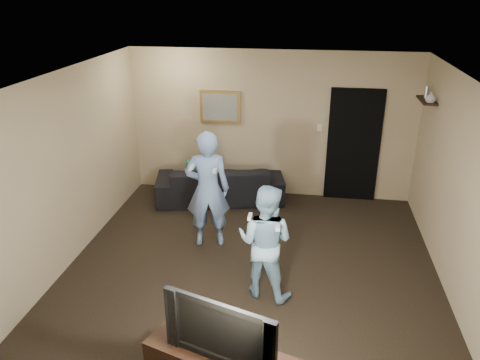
% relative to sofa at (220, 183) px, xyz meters
% --- Properties ---
extents(ground, '(5.00, 5.00, 0.00)m').
position_rel_sofa_xyz_m(ground, '(0.84, -2.05, -0.33)').
color(ground, black).
rests_on(ground, ground).
extents(ceiling, '(5.00, 5.00, 0.04)m').
position_rel_sofa_xyz_m(ceiling, '(0.84, -2.05, 2.27)').
color(ceiling, silver).
rests_on(ceiling, wall_back).
extents(wall_back, '(5.00, 0.04, 2.60)m').
position_rel_sofa_xyz_m(wall_back, '(0.84, 0.45, 0.97)').
color(wall_back, tan).
rests_on(wall_back, ground).
extents(wall_front, '(5.00, 0.04, 2.60)m').
position_rel_sofa_xyz_m(wall_front, '(0.84, -4.55, 0.97)').
color(wall_front, tan).
rests_on(wall_front, ground).
extents(wall_left, '(0.04, 5.00, 2.60)m').
position_rel_sofa_xyz_m(wall_left, '(-1.66, -2.05, 0.97)').
color(wall_left, tan).
rests_on(wall_left, ground).
extents(wall_right, '(0.04, 5.00, 2.60)m').
position_rel_sofa_xyz_m(wall_right, '(3.34, -2.05, 0.97)').
color(wall_right, tan).
rests_on(wall_right, ground).
extents(sofa, '(2.36, 1.32, 0.65)m').
position_rel_sofa_xyz_m(sofa, '(0.00, 0.00, 0.00)').
color(sofa, black).
rests_on(sofa, ground).
extents(throw_pillow, '(0.46, 0.18, 0.45)m').
position_rel_sofa_xyz_m(throw_pillow, '(-0.37, 0.00, 0.15)').
color(throw_pillow, '#1A5048').
rests_on(throw_pillow, sofa).
extents(painting_frame, '(0.72, 0.05, 0.57)m').
position_rel_sofa_xyz_m(painting_frame, '(-0.06, 0.42, 1.27)').
color(painting_frame, olive).
rests_on(painting_frame, wall_back).
extents(painting_canvas, '(0.62, 0.01, 0.47)m').
position_rel_sofa_xyz_m(painting_canvas, '(-0.06, 0.40, 1.27)').
color(painting_canvas, slate).
rests_on(painting_canvas, painting_frame).
extents(doorway, '(0.90, 0.06, 2.00)m').
position_rel_sofa_xyz_m(doorway, '(2.29, 0.42, 0.67)').
color(doorway, black).
rests_on(doorway, ground).
extents(light_switch, '(0.08, 0.02, 0.12)m').
position_rel_sofa_xyz_m(light_switch, '(1.69, 0.42, 0.97)').
color(light_switch, silver).
rests_on(light_switch, wall_back).
extents(wall_shelf, '(0.20, 0.60, 0.03)m').
position_rel_sofa_xyz_m(wall_shelf, '(3.23, -0.25, 1.66)').
color(wall_shelf, black).
rests_on(wall_shelf, wall_right).
extents(shelf_vase, '(0.19, 0.19, 0.16)m').
position_rel_sofa_xyz_m(shelf_vase, '(3.23, -0.47, 1.76)').
color(shelf_vase, '#BBBBC0').
rests_on(shelf_vase, wall_shelf).
extents(shelf_figurine, '(0.06, 0.06, 0.18)m').
position_rel_sofa_xyz_m(shelf_figurine, '(3.23, -0.16, 1.77)').
color(shelf_figurine, silver).
rests_on(shelf_figurine, wall_shelf).
extents(television, '(1.07, 0.47, 0.62)m').
position_rel_sofa_xyz_m(television, '(0.89, -4.28, 0.50)').
color(television, black).
rests_on(television, tv_console).
extents(wii_player_left, '(0.71, 0.56, 1.75)m').
position_rel_sofa_xyz_m(wii_player_left, '(0.12, -1.52, 0.55)').
color(wii_player_left, '#7A9BD3').
rests_on(wii_player_left, ground).
extents(wii_player_right, '(0.83, 0.72, 1.47)m').
position_rel_sofa_xyz_m(wii_player_right, '(1.07, -2.63, 0.41)').
color(wii_player_right, '#9BC8E1').
rests_on(wii_player_right, ground).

